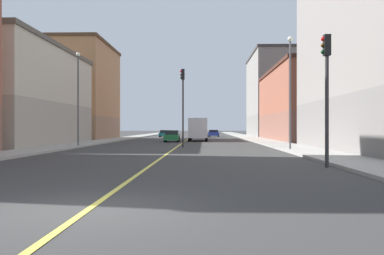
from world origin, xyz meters
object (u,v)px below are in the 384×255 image
object	(u,v)px
traffic_light_median_far	(183,97)
car_teal	(165,134)
traffic_light_left_near	(327,81)
car_silver	(199,134)
building_left_mid	(310,105)
building_left_far	(279,95)
car_blue	(214,133)
car_green	(172,136)
building_right_distant	(74,92)
street_lamp_right_near	(78,90)
building_right_midblock	(10,95)
box_truck	(198,129)
street_lamp_left_near	(290,82)

from	to	relation	value
traffic_light_median_far	car_teal	world-z (taller)	traffic_light_median_far
traffic_light_left_near	car_silver	distance (m)	52.73
building_left_mid	building_left_far	size ratio (longest dim) A/B	1.21
car_blue	car_green	bearing A→B (deg)	-101.63
building_right_distant	street_lamp_right_near	world-z (taller)	building_right_distant
traffic_light_left_near	car_blue	distance (m)	59.49
building_right_midblock	box_truck	bearing A→B (deg)	36.32
building_left_far	traffic_light_left_near	bearing A→B (deg)	-97.86
traffic_light_median_far	car_blue	size ratio (longest dim) A/B	1.67
building_left_far	building_right_midblock	distance (m)	51.66
building_right_midblock	traffic_light_left_near	xyz separation A→B (m)	(23.93, -22.51, -1.09)
car_teal	car_blue	bearing A→B (deg)	12.16
building_left_mid	car_teal	distance (m)	28.20
car_blue	street_lamp_right_near	bearing A→B (deg)	-107.53
car_teal	car_green	bearing A→B (deg)	-82.96
traffic_light_left_near	box_truck	world-z (taller)	traffic_light_left_near
street_lamp_left_near	car_blue	size ratio (longest dim) A/B	2.03
street_lamp_right_near	car_silver	size ratio (longest dim) A/B	2.02
car_teal	car_silver	size ratio (longest dim) A/B	1.08
car_teal	car_green	world-z (taller)	car_green
traffic_light_median_far	car_teal	size ratio (longest dim) A/B	1.56
building_right_distant	street_lamp_right_near	distance (m)	25.07
car_green	car_blue	distance (m)	27.31
street_lamp_left_near	car_blue	xyz separation A→B (m)	(-4.61, 46.18, -4.42)
building_left_far	street_lamp_left_near	bearing A→B (deg)	-98.76
building_right_midblock	car_teal	xyz separation A→B (m)	(11.76, 34.94, -4.18)
building_right_distant	traffic_light_median_far	distance (m)	29.51
building_right_midblock	traffic_light_median_far	distance (m)	17.25
building_left_far	traffic_light_median_far	xyz separation A→B (m)	(-15.74, -43.80, -3.36)
building_right_midblock	car_silver	size ratio (longest dim) A/B	5.31
building_left_far	building_right_midblock	xyz separation A→B (m)	(-32.56, -40.00, -2.88)
traffic_light_left_near	street_lamp_right_near	world-z (taller)	street_lamp_right_near
car_silver	street_lamp_right_near	bearing A→B (deg)	-106.95
building_left_far	car_teal	bearing A→B (deg)	-166.32
building_right_distant	traffic_light_left_near	bearing A→B (deg)	-60.80
building_left_far	box_truck	xyz separation A→B (m)	(-14.67, -26.85, -6.16)
building_left_mid	traffic_light_left_near	size ratio (longest dim) A/B	4.36
building_left_mid	street_lamp_left_near	distance (m)	26.85
street_lamp_right_near	car_blue	distance (m)	42.48
car_blue	box_truck	bearing A→B (deg)	-95.92
car_teal	car_blue	world-z (taller)	car_blue
building_left_mid	traffic_light_left_near	bearing A→B (deg)	-102.52
traffic_light_median_far	box_truck	size ratio (longest dim) A/B	0.85
building_left_far	traffic_light_median_far	distance (m)	46.66
car_green	box_truck	distance (m)	4.44
car_teal	street_lamp_right_near	bearing A→B (deg)	-96.16
traffic_light_left_near	street_lamp_left_near	xyz separation A→B (m)	(1.02, 13.12, 1.33)
building_right_midblock	building_right_distant	bearing A→B (deg)	90.00
traffic_light_left_near	street_lamp_right_near	bearing A→B (deg)	130.66
building_right_distant	car_blue	size ratio (longest dim) A/B	3.96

